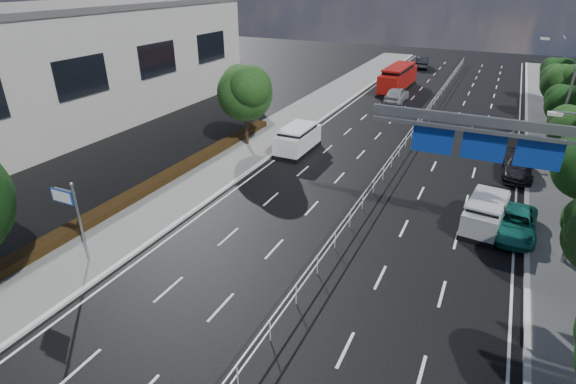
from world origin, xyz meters
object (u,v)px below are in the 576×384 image
at_px(toilet_sign, 70,208).
at_px(parked_car_dark, 518,167).
at_px(white_minivan, 298,140).
at_px(red_bus, 398,78).
at_px(near_car_dark, 422,62).
at_px(silver_minivan, 485,213).
at_px(parked_car_teal, 515,223).
at_px(overhead_gantry, 501,144).
at_px(pedestrian_a, 572,175).
at_px(near_car_silver, 397,95).

distance_m(toilet_sign, parked_car_dark, 28.36).
bearing_deg(white_minivan, toilet_sign, -100.28).
bearing_deg(white_minivan, red_bus, 85.12).
xyz_separation_m(white_minivan, near_car_dark, (2.22, 40.59, -0.20)).
relative_size(white_minivan, parked_car_dark, 1.04).
bearing_deg(near_car_dark, toilet_sign, 76.95).
distance_m(silver_minivan, parked_car_teal, 1.57).
distance_m(overhead_gantry, pedestrian_a, 11.78).
xyz_separation_m(parked_car_dark, pedestrian_a, (3.18, -0.89, 0.34)).
distance_m(toilet_sign, near_car_silver, 38.00).
bearing_deg(parked_car_dark, red_bus, 119.64).
height_order(red_bus, pedestrian_a, red_bus).
xyz_separation_m(parked_car_teal, parked_car_dark, (0.00, 8.70, 0.03)).
distance_m(toilet_sign, red_bus, 43.31).
bearing_deg(near_car_silver, toilet_sign, 80.75).
relative_size(toilet_sign, overhead_gantry, 0.42).
relative_size(overhead_gantry, parked_car_teal, 2.19).
bearing_deg(red_bus, near_car_silver, -75.16).
bearing_deg(white_minivan, near_car_dark, 87.08).
xyz_separation_m(white_minivan, silver_minivan, (14.30, -6.32, -0.15)).
xyz_separation_m(near_car_silver, silver_minivan, (10.86, -25.27, 0.07)).
height_order(white_minivan, red_bus, red_bus).
relative_size(white_minivan, red_bus, 0.49).
xyz_separation_m(overhead_gantry, white_minivan, (-14.29, 8.32, -4.57)).
distance_m(white_minivan, parked_car_teal, 17.09).
height_order(white_minivan, near_car_dark, white_minivan).
relative_size(near_car_silver, silver_minivan, 1.07).
bearing_deg(toilet_sign, parked_car_teal, 31.93).
bearing_deg(silver_minivan, parked_car_teal, 5.00).
bearing_deg(parked_car_dark, parked_car_teal, -91.95).
relative_size(white_minivan, parked_car_teal, 1.04).
bearing_deg(parked_car_dark, near_car_dark, 107.67).
bearing_deg(silver_minivan, pedestrian_a, 65.32).
relative_size(overhead_gantry, silver_minivan, 2.25).
bearing_deg(toilet_sign, near_car_silver, 79.61).
bearing_deg(near_car_dark, near_car_silver, 85.63).
xyz_separation_m(near_car_dark, silver_minivan, (12.09, -46.91, 0.05)).
distance_m(toilet_sign, white_minivan, 18.78).
distance_m(overhead_gantry, near_car_dark, 50.60).
xyz_separation_m(near_car_dark, parked_car_teal, (13.64, -46.96, -0.19)).
height_order(near_car_dark, silver_minivan, silver_minivan).
distance_m(toilet_sign, near_car_dark, 59.26).
relative_size(toilet_sign, parked_car_dark, 0.93).
bearing_deg(pedestrian_a, silver_minivan, 47.39).
relative_size(white_minivan, pedestrian_a, 2.77).
height_order(silver_minivan, pedestrian_a, pedestrian_a).
bearing_deg(parked_car_dark, near_car_silver, 124.81).
bearing_deg(parked_car_teal, pedestrian_a, 69.77).
height_order(toilet_sign, parked_car_dark, toilet_sign).
bearing_deg(pedestrian_a, near_car_dark, -78.04).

